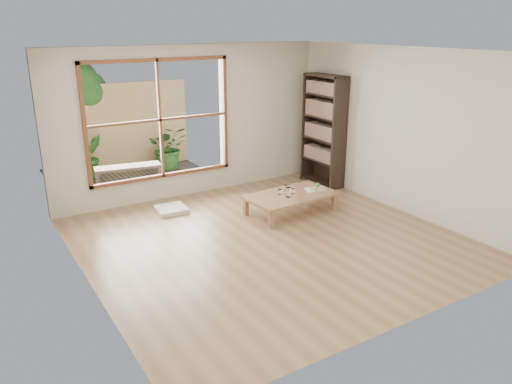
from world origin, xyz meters
TOP-DOWN VIEW (x-y plane):
  - ground at (0.00, 0.00)m, footprint 5.00×5.00m
  - low_table at (0.89, 0.71)m, footprint 1.49×0.90m
  - floor_cushion at (-0.74, 1.79)m, footprint 0.51×0.51m
  - bookshelf at (2.32, 1.67)m, footprint 0.33×0.92m
  - glass_tall at (0.77, 0.62)m, footprint 0.09×0.09m
  - glass_mid at (0.92, 0.71)m, footprint 0.06×0.06m
  - glass_short at (0.94, 0.91)m, footprint 0.07×0.07m
  - glass_small at (0.74, 0.80)m, footprint 0.07×0.07m
  - food_tray at (1.38, 0.68)m, footprint 0.35×0.28m
  - deck at (-0.60, 3.56)m, footprint 2.80×2.00m
  - garden_bench at (-0.90, 3.43)m, footprint 1.24×0.55m
  - bamboo_fence at (-0.60, 4.56)m, footprint 2.80×0.06m
  - shrub_right at (0.21, 4.13)m, footprint 0.98×0.91m
  - shrub_left at (-1.34, 4.30)m, footprint 0.55×0.48m
  - garden_tree at (-1.28, 4.86)m, footprint 1.04×0.85m

SIDE VIEW (x-z plane):
  - ground at x=0.00m, z-range 0.00..0.00m
  - deck at x=-0.60m, z-range -0.03..0.03m
  - floor_cushion at x=-0.74m, z-range 0.00..0.07m
  - low_table at x=0.89m, z-range 0.12..0.44m
  - food_tray at x=1.38m, z-range 0.29..0.39m
  - garden_bench at x=-0.90m, z-range 0.15..0.54m
  - glass_small at x=0.74m, z-range 0.32..0.40m
  - glass_mid at x=0.92m, z-range 0.32..0.40m
  - glass_short at x=0.94m, z-range 0.32..0.40m
  - glass_tall at x=0.77m, z-range 0.32..0.47m
  - shrub_left at x=-1.34m, z-range 0.03..0.88m
  - shrub_right at x=0.21m, z-range 0.03..0.93m
  - bamboo_fence at x=-0.60m, z-range 0.00..1.80m
  - bookshelf at x=2.32m, z-range 0.00..2.05m
  - garden_tree at x=-1.28m, z-range 0.52..2.74m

